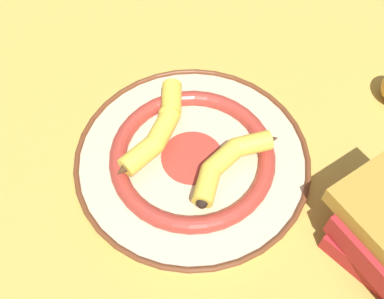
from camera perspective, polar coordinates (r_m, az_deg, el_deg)
The scene contains 4 objects.
ground_plane at distance 0.73m, azimuth -2.14°, elevation -2.00°, with size 2.80×2.80×0.00m, color gold.
decorative_bowl at distance 0.72m, azimuth -0.00°, elevation -0.90°, with size 0.38×0.38×0.03m.
banana_a at distance 0.68m, azimuth 4.74°, elevation -1.44°, with size 0.15×0.11×0.03m.
banana_b at distance 0.71m, azimuth -4.32°, elevation 2.62°, with size 0.13×0.18×0.03m.
Camera 1 is at (0.03, 0.38, 0.63)m, focal length 42.00 mm.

